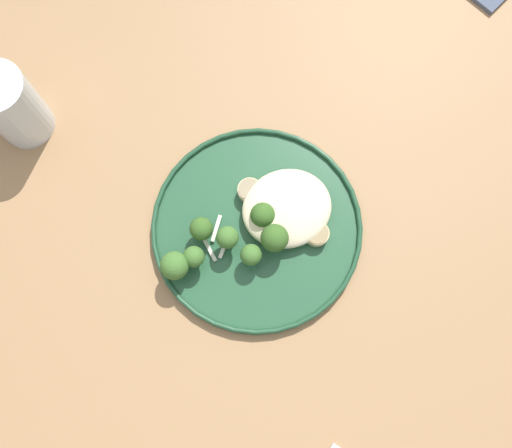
# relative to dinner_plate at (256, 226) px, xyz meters

# --- Properties ---
(ground) EXTENTS (6.00, 6.00, 0.00)m
(ground) POSITION_rel_dinner_plate_xyz_m (0.02, 0.00, -0.75)
(ground) COLOR #665B51
(wooden_dining_table) EXTENTS (1.40, 1.00, 0.74)m
(wooden_dining_table) POSITION_rel_dinner_plate_xyz_m (0.02, 0.00, -0.09)
(wooden_dining_table) COLOR #9E754C
(wooden_dining_table) RESTS_ON ground
(dinner_plate) EXTENTS (0.29, 0.29, 0.02)m
(dinner_plate) POSITION_rel_dinner_plate_xyz_m (0.00, 0.00, 0.00)
(dinner_plate) COLOR #235133
(dinner_plate) RESTS_ON wooden_dining_table
(noodle_bed) EXTENTS (0.12, 0.11, 0.03)m
(noodle_bed) POSITION_rel_dinner_plate_xyz_m (-0.05, -0.00, 0.02)
(noodle_bed) COLOR beige
(noodle_bed) RESTS_ON dinner_plate
(seared_scallop_large_seared) EXTENTS (0.02, 0.02, 0.02)m
(seared_scallop_large_seared) POSITION_rel_dinner_plate_xyz_m (-0.03, 0.02, 0.01)
(seared_scallop_large_seared) COLOR #E5C689
(seared_scallop_large_seared) RESTS_ON dinner_plate
(seared_scallop_front_small) EXTENTS (0.03, 0.03, 0.02)m
(seared_scallop_front_small) POSITION_rel_dinner_plate_xyz_m (-0.07, 0.04, 0.01)
(seared_scallop_front_small) COLOR #E5C689
(seared_scallop_front_small) RESTS_ON dinner_plate
(seared_scallop_rear_pale) EXTENTS (0.03, 0.03, 0.02)m
(seared_scallop_rear_pale) POSITION_rel_dinner_plate_xyz_m (-0.01, -0.05, 0.01)
(seared_scallop_rear_pale) COLOR beige
(seared_scallop_rear_pale) RESTS_ON dinner_plate
(seared_scallop_right_edge) EXTENTS (0.03, 0.03, 0.02)m
(seared_scallop_right_edge) POSITION_rel_dinner_plate_xyz_m (-0.06, -0.04, 0.01)
(seared_scallop_right_edge) COLOR beige
(seared_scallop_right_edge) RESTS_ON dinner_plate
(seared_scallop_left_edge) EXTENTS (0.02, 0.02, 0.01)m
(seared_scallop_left_edge) POSITION_rel_dinner_plate_xyz_m (-0.05, -0.01, 0.01)
(seared_scallop_left_edge) COLOR #E5C689
(seared_scallop_left_edge) RESTS_ON dinner_plate
(seared_scallop_tilted_round) EXTENTS (0.03, 0.03, 0.02)m
(seared_scallop_tilted_round) POSITION_rel_dinner_plate_xyz_m (-0.06, 0.02, 0.01)
(seared_scallop_tilted_round) COLOR beige
(seared_scallop_tilted_round) RESTS_ON dinner_plate
(broccoli_floret_right_tilted) EXTENTS (0.04, 0.04, 0.06)m
(broccoli_floret_right_tilted) POSITION_rel_dinner_plate_xyz_m (-0.01, 0.03, 0.04)
(broccoli_floret_right_tilted) COLOR #7A994C
(broccoli_floret_right_tilted) RESTS_ON dinner_plate
(broccoli_floret_near_rim) EXTENTS (0.03, 0.03, 0.05)m
(broccoli_floret_near_rim) POSITION_rel_dinner_plate_xyz_m (0.04, 0.01, 0.03)
(broccoli_floret_near_rim) COLOR #7A994C
(broccoli_floret_near_rim) RESTS_ON dinner_plate
(broccoli_floret_small_sprig) EXTENTS (0.03, 0.03, 0.05)m
(broccoli_floret_small_sprig) POSITION_rel_dinner_plate_xyz_m (0.07, -0.02, 0.03)
(broccoli_floret_small_sprig) COLOR #89A356
(broccoli_floret_small_sprig) RESTS_ON dinner_plate
(broccoli_floret_left_leaning) EXTENTS (0.03, 0.03, 0.05)m
(broccoli_floret_left_leaning) POSITION_rel_dinner_plate_xyz_m (-0.01, -0.00, 0.03)
(broccoli_floret_left_leaning) COLOR #89A356
(broccoli_floret_left_leaning) RESTS_ON dinner_plate
(broccoli_floret_front_edge) EXTENTS (0.03, 0.03, 0.04)m
(broccoli_floret_front_edge) POSITION_rel_dinner_plate_xyz_m (0.03, 0.04, 0.03)
(broccoli_floret_front_edge) COLOR #7A994C
(broccoli_floret_front_edge) RESTS_ON dinner_plate
(broccoli_floret_split_head) EXTENTS (0.03, 0.03, 0.05)m
(broccoli_floret_split_head) POSITION_rel_dinner_plate_xyz_m (0.09, 0.02, 0.03)
(broccoli_floret_split_head) COLOR #7A994C
(broccoli_floret_split_head) RESTS_ON dinner_plate
(broccoli_floret_beside_noodles) EXTENTS (0.04, 0.04, 0.05)m
(broccoli_floret_beside_noodles) POSITION_rel_dinner_plate_xyz_m (0.12, 0.02, 0.03)
(broccoli_floret_beside_noodles) COLOR #7A994C
(broccoli_floret_beside_noodles) RESTS_ON dinner_plate
(onion_sliver_pale_crescent) EXTENTS (0.03, 0.04, 0.00)m
(onion_sliver_pale_crescent) POSITION_rel_dinner_plate_xyz_m (0.05, 0.01, 0.01)
(onion_sliver_pale_crescent) COLOR silver
(onion_sliver_pale_crescent) RESTS_ON dinner_plate
(onion_sliver_curled_piece) EXTENTS (0.03, 0.03, 0.00)m
(onion_sliver_curled_piece) POSITION_rel_dinner_plate_xyz_m (0.05, -0.02, 0.01)
(onion_sliver_curled_piece) COLOR silver
(onion_sliver_curled_piece) RESTS_ON dinner_plate
(onion_sliver_short_strip) EXTENTS (0.01, 0.05, 0.00)m
(onion_sliver_short_strip) POSITION_rel_dinner_plate_xyz_m (0.07, 0.01, 0.01)
(onion_sliver_short_strip) COLOR silver
(onion_sliver_short_strip) RESTS_ON dinner_plate
(water_glass) EXTENTS (0.08, 0.08, 0.12)m
(water_glass) POSITION_rel_dinner_plate_xyz_m (0.25, -0.27, 0.05)
(water_glass) COLOR silver
(water_glass) RESTS_ON wooden_dining_table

